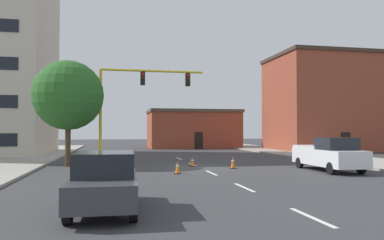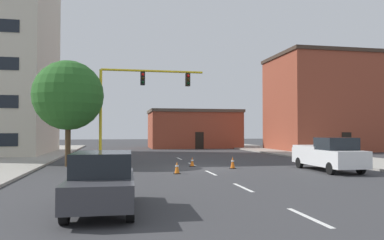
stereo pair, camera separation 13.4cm
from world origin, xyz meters
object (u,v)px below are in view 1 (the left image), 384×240
(sedan_dark_gray_near_left, at_px, (105,181))
(traffic_cone_roadside_b, at_px, (233,163))
(traffic_cone_roadside_c, at_px, (192,162))
(pickup_truck_white, at_px, (329,154))
(traffic_signal_gantry, at_px, (115,133))
(tree_left_near, at_px, (68,95))
(traffic_cone_roadside_a, at_px, (178,168))

(sedan_dark_gray_near_left, bearing_deg, traffic_cone_roadside_b, 55.59)
(sedan_dark_gray_near_left, xyz_separation_m, traffic_cone_roadside_c, (5.33, 12.90, -0.58))
(sedan_dark_gray_near_left, bearing_deg, traffic_cone_roadside_c, 67.56)
(pickup_truck_white, xyz_separation_m, traffic_cone_roadside_b, (-5.15, 2.42, -0.60))
(traffic_signal_gantry, height_order, tree_left_near, tree_left_near)
(traffic_signal_gantry, xyz_separation_m, sedan_dark_gray_near_left, (-0.28, -15.75, -1.31))
(tree_left_near, distance_m, traffic_cone_roadside_b, 11.78)
(traffic_cone_roadside_a, bearing_deg, tree_left_near, 139.03)
(tree_left_near, distance_m, traffic_cone_roadside_c, 9.41)
(pickup_truck_white, bearing_deg, traffic_signal_gantry, 150.07)
(traffic_cone_roadside_a, relative_size, traffic_cone_roadside_c, 1.09)
(traffic_signal_gantry, bearing_deg, traffic_cone_roadside_b, -33.06)
(tree_left_near, height_order, traffic_cone_roadside_c, tree_left_near)
(traffic_signal_gantry, relative_size, sedan_dark_gray_near_left, 1.83)
(tree_left_near, bearing_deg, traffic_cone_roadside_c, -11.53)
(traffic_signal_gantry, relative_size, traffic_cone_roadside_b, 10.99)
(traffic_signal_gantry, bearing_deg, sedan_dark_gray_near_left, -91.03)
(traffic_cone_roadside_a, height_order, traffic_cone_roadside_c, traffic_cone_roadside_a)
(sedan_dark_gray_near_left, distance_m, traffic_cone_roadside_c, 13.97)
(traffic_signal_gantry, height_order, traffic_cone_roadside_b, traffic_signal_gantry)
(traffic_signal_gantry, bearing_deg, tree_left_near, -158.95)
(tree_left_near, distance_m, sedan_dark_gray_near_left, 15.32)
(pickup_truck_white, height_order, traffic_cone_roadside_c, pickup_truck_white)
(traffic_signal_gantry, height_order, traffic_cone_roadside_a, traffic_signal_gantry)
(traffic_signal_gantry, distance_m, traffic_cone_roadside_c, 6.09)
(pickup_truck_white, relative_size, sedan_dark_gray_near_left, 1.19)
(tree_left_near, height_order, sedan_dark_gray_near_left, tree_left_near)
(traffic_signal_gantry, xyz_separation_m, traffic_cone_roadside_a, (3.40, -6.82, -1.86))
(traffic_signal_gantry, bearing_deg, pickup_truck_white, -29.93)
(traffic_cone_roadside_b, height_order, traffic_cone_roadside_c, traffic_cone_roadside_b)
(tree_left_near, bearing_deg, traffic_cone_roadside_a, -40.97)
(tree_left_near, bearing_deg, traffic_signal_gantry, 21.05)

